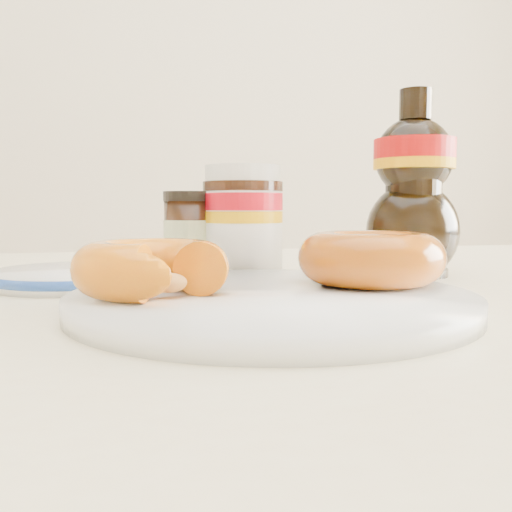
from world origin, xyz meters
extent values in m
cube|color=beige|center=(0.00, 1.75, 1.30)|extent=(3.50, 0.10, 2.60)
cube|color=beige|center=(0.00, 0.10, 0.73)|extent=(1.40, 0.90, 0.04)
cylinder|color=white|center=(-0.08, -0.02, 0.76)|extent=(0.28, 0.28, 0.01)
torus|color=white|center=(-0.08, -0.02, 0.76)|extent=(0.28, 0.28, 0.01)
torus|color=orange|center=(-0.16, -0.02, 0.78)|extent=(0.14, 0.14, 0.04)
torus|color=#983409|center=(0.01, 0.00, 0.78)|extent=(0.14, 0.14, 0.04)
cylinder|color=white|center=(-0.06, 0.16, 0.80)|extent=(0.08, 0.08, 0.10)
cylinder|color=#960510|center=(-0.06, 0.16, 0.83)|extent=(0.08, 0.08, 0.02)
cylinder|color=#D89905|center=(-0.06, 0.16, 0.81)|extent=(0.08, 0.08, 0.01)
cylinder|color=black|center=(-0.06, 0.16, 0.84)|extent=(0.08, 0.08, 0.01)
cylinder|color=white|center=(-0.06, 0.16, 0.86)|extent=(0.08, 0.08, 0.02)
cylinder|color=black|center=(-0.11, 0.18, 0.79)|extent=(0.05, 0.05, 0.08)
cylinder|color=beige|center=(-0.11, 0.18, 0.79)|extent=(0.06, 0.06, 0.04)
cylinder|color=black|center=(-0.11, 0.18, 0.83)|extent=(0.06, 0.06, 0.01)
cylinder|color=white|center=(-0.22, 0.15, 0.76)|extent=(0.15, 0.15, 0.02)
torus|color=#1C409B|center=(-0.22, 0.15, 0.76)|extent=(0.16, 0.16, 0.01)
camera|label=1|loc=(-0.17, -0.41, 0.82)|focal=40.00mm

